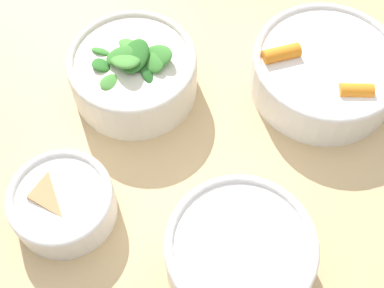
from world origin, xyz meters
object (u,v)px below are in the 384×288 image
(bowl_carrots, at_px, (325,71))
(bowl_beans_hotdog, at_px, (239,255))
(bowl_cookies, at_px, (63,202))
(bowl_greens, at_px, (133,72))

(bowl_carrots, xyz_separation_m, bowl_beans_hotdog, (0.26, -0.07, 0.00))
(bowl_beans_hotdog, distance_m, bowl_cookies, 0.21)
(bowl_beans_hotdog, bearing_deg, bowl_carrots, 165.62)
(bowl_greens, height_order, bowl_beans_hotdog, bowl_greens)
(bowl_beans_hotdog, bearing_deg, bowl_cookies, -95.93)
(bowl_carrots, distance_m, bowl_greens, 0.25)
(bowl_carrots, bearing_deg, bowl_beans_hotdog, -14.38)
(bowl_beans_hotdog, xyz_separation_m, bowl_cookies, (-0.02, -0.21, -0.01))
(bowl_greens, distance_m, bowl_beans_hotdog, 0.27)
(bowl_carrots, bearing_deg, bowl_cookies, -48.38)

